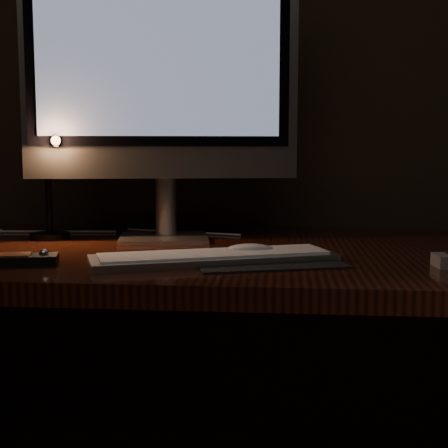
# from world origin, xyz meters

# --- Properties ---
(desk) EXTENTS (1.60, 0.75, 0.75)m
(desk) POSITION_xyz_m (0.00, 1.93, 0.62)
(desk) COLOR #39170D
(desk) RESTS_ON ground
(monitor) EXTENTS (0.62, 0.21, 0.65)m
(monitor) POSITION_xyz_m (-0.11, 1.97, 1.14)
(monitor) COLOR silver
(monitor) RESTS_ON desk
(keyboard) EXTENTS (0.48, 0.29, 0.02)m
(keyboard) POSITION_xyz_m (0.04, 1.70, 0.76)
(keyboard) COLOR silver
(keyboard) RESTS_ON desk
(mousepad) EXTENTS (0.32, 0.29, 0.00)m
(mousepad) POSITION_xyz_m (0.13, 1.71, 0.75)
(mousepad) COLOR black
(mousepad) RESTS_ON desk
(mouse) EXTENTS (0.11, 0.07, 0.02)m
(mouse) POSITION_xyz_m (0.10, 1.75, 0.76)
(mouse) COLOR white
(mouse) RESTS_ON desk
(media_remote) EXTENTS (0.17, 0.10, 0.03)m
(media_remote) POSITION_xyz_m (-0.32, 1.62, 0.76)
(media_remote) COLOR black
(media_remote) RESTS_ON desk
(desk_lamp) EXTENTS (0.15, 0.16, 0.32)m
(desk_lamp) POSITION_xyz_m (-0.36, 1.94, 0.96)
(desk_lamp) COLOR black
(desk_lamp) RESTS_ON desk
(cable) EXTENTS (0.64, 0.09, 0.01)m
(cable) POSITION_xyz_m (-0.26, 2.07, 0.75)
(cable) COLOR white
(cable) RESTS_ON desk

